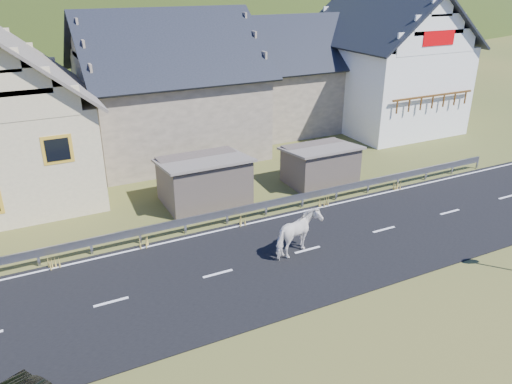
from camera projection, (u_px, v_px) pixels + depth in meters
ground at (307, 251)px, 20.58m from camera, size 160.00×160.00×0.00m
road at (307, 250)px, 20.57m from camera, size 60.00×7.00×0.04m
lane_markings at (307, 250)px, 20.56m from camera, size 60.00×6.60×0.01m
guardrail at (266, 205)px, 23.37m from camera, size 28.10×0.09×0.75m
shed_left at (204, 181)px, 24.65m from camera, size 4.30×3.30×2.40m
shed_right at (320, 165)px, 26.95m from camera, size 3.80×2.90×2.20m
house_cream at (9, 110)px, 24.57m from camera, size 7.80×9.80×8.30m
house_stone_a at (167, 78)px, 30.62m from camera, size 10.80×9.80×8.90m
house_stone_b at (291, 67)px, 36.52m from camera, size 9.80×8.80×8.10m
house_white at (384, 56)px, 36.19m from camera, size 8.80×10.80×9.70m
mountain at (49, 68)px, 178.20m from camera, size 440.00×280.00×260.00m
horse at (298, 234)px, 19.94m from camera, size 1.70×2.35×1.81m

